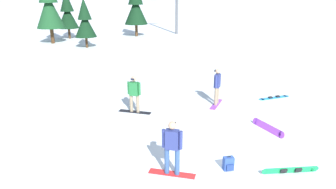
# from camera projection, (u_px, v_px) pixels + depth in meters

# --- Properties ---
(ground_plane) EXTENTS (800.00, 800.00, 0.00)m
(ground_plane) POSITION_uv_depth(u_px,v_px,m) (225.00, 149.00, 11.10)
(ground_plane) COLOR white
(snowboarder_foreground) EXTENTS (1.37, 1.01, 1.75)m
(snowboarder_foreground) POSITION_uv_depth(u_px,v_px,m) (172.00, 147.00, 9.30)
(snowboarder_foreground) COLOR red
(snowboarder_foreground) RESTS_ON ground_plane
(snowboarder_midground) EXTENTS (1.42, 1.08, 1.72)m
(snowboarder_midground) POSITION_uv_depth(u_px,v_px,m) (134.00, 93.00, 14.15)
(snowboarder_midground) COLOR black
(snowboarder_midground) RESTS_ON ground_plane
(snowboarder_background) EXTENTS (1.24, 1.36, 1.81)m
(snowboarder_background) POSITION_uv_depth(u_px,v_px,m) (217.00, 86.00, 15.10)
(snowboarder_background) COLOR #993FD8
(snowboarder_background) RESTS_ON ground_plane
(loose_snowboard_near_right) EXTENTS (1.78, 0.53, 0.24)m
(loose_snowboard_near_right) POSITION_uv_depth(u_px,v_px,m) (290.00, 170.00, 9.57)
(loose_snowboard_near_right) COLOR #19B259
(loose_snowboard_near_right) RESTS_ON ground_plane
(loose_snowboard_far_spare) EXTENTS (1.83, 0.33, 0.09)m
(loose_snowboard_far_spare) POSITION_uv_depth(u_px,v_px,m) (274.00, 98.00, 16.32)
(loose_snowboard_far_spare) COLOR #1E8CD8
(loose_snowboard_far_spare) RESTS_ON ground_plane
(loose_snowboard_near_left) EXTENTS (0.32, 1.75, 0.27)m
(loose_snowboard_near_left) POSITION_uv_depth(u_px,v_px,m) (268.00, 127.00, 12.50)
(loose_snowboard_near_left) COLOR #993FD8
(loose_snowboard_near_left) RESTS_ON ground_plane
(backpack_blue) EXTENTS (0.34, 0.29, 0.47)m
(backpack_blue) POSITION_uv_depth(u_px,v_px,m) (229.00, 164.00, 9.75)
(backpack_blue) COLOR #2D4C9E
(backpack_blue) RESTS_ON ground_plane
(pine_tree_broad) EXTENTS (2.34, 2.34, 5.35)m
(pine_tree_broad) POSITION_uv_depth(u_px,v_px,m) (67.00, 13.00, 35.32)
(pine_tree_broad) COLOR #472D19
(pine_tree_broad) RESTS_ON ground_plane
(pine_tree_slender) EXTENTS (2.82, 2.82, 7.26)m
(pine_tree_slender) POSITION_uv_depth(u_px,v_px,m) (49.00, 4.00, 31.70)
(pine_tree_slender) COLOR #472D19
(pine_tree_slender) RESTS_ON ground_plane
(pine_tree_short) EXTENTS (2.05, 2.05, 4.71)m
(pine_tree_short) POSITION_uv_depth(u_px,v_px,m) (85.00, 21.00, 29.73)
(pine_tree_short) COLOR #472D19
(pine_tree_short) RESTS_ON ground_plane
(pine_tree_leaning) EXTENTS (2.76, 2.76, 6.52)m
(pine_tree_leaning) POSITION_uv_depth(u_px,v_px,m) (136.00, 6.00, 36.91)
(pine_tree_leaning) COLOR #472D19
(pine_tree_leaning) RESTS_ON ground_plane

